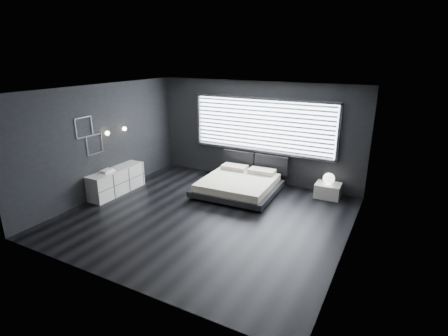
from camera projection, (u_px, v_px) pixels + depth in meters
The scene contains 12 objects.
room at pixel (205, 157), 7.44m from camera, with size 6.04×6.00×2.80m.
window at pixel (262, 126), 9.55m from camera, with size 4.14×0.09×1.52m.
headboard at pixel (255, 162), 9.90m from camera, with size 1.96×0.16×0.52m.
sconce_near at pixel (107, 133), 8.71m from camera, with size 0.18×0.11×0.11m.
sconce_far at pixel (124, 129), 9.22m from camera, with size 0.18×0.11×0.11m.
wall_art_upper at pixel (84, 127), 8.17m from camera, with size 0.01×0.48×0.48m.
wall_art_lower at pixel (95, 144), 8.53m from camera, with size 0.01×0.48×0.48m.
bed at pixel (238, 184), 9.12m from camera, with size 2.06×1.98×0.51m.
nightstand at pixel (328, 190), 8.88m from camera, with size 0.62×0.51×0.36m, color silver.
orb_lamp at pixel (329, 179), 8.76m from camera, with size 0.29×0.29×0.29m, color white.
dresser at pixel (117, 181), 9.10m from camera, with size 0.46×1.64×0.66m.
book_stack at pixel (107, 171), 8.77m from camera, with size 0.26×0.34×0.07m.
Camera 1 is at (3.72, -6.11, 3.52)m, focal length 28.00 mm.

